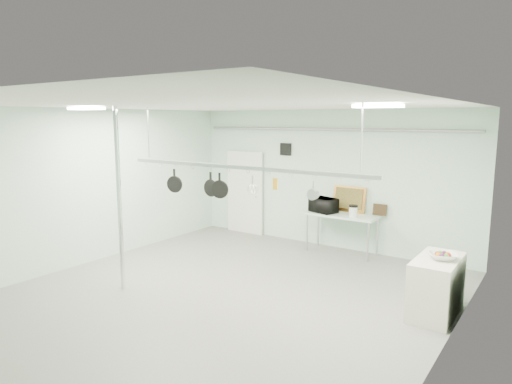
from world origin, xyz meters
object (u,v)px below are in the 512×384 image
Objects in this scene: pot_rack at (238,166)px; skillet_left at (174,180)px; chrome_pole at (119,200)px; side_cabinet at (436,287)px; skillet_mid at (211,184)px; coffee_canister at (353,212)px; fruit_bowl at (443,256)px; skillet_right at (220,185)px; prep_table at (342,217)px; microwave at (324,205)px.

skillet_left is (-1.46, 0.00, -0.36)m from pot_rack.
pot_rack is at bearing 25.35° from chrome_pole.
side_cabinet is 3.98m from skillet_mid.
chrome_pole is at bearing -123.27° from coffee_canister.
pot_rack is 11.59× the size of fruit_bowl.
fruit_bowl is (2.28, -2.04, -0.06)m from coffee_canister.
skillet_right is at bearing 180.00° from pot_rack.
pot_rack is 0.53m from skillet_right.
prep_table is at bearing 61.29° from chrome_pole.
skillet_right is at bearing -162.48° from fruit_bowl.
chrome_pole is at bearing -154.65° from pot_rack.
prep_table is (2.30, 4.20, -0.77)m from chrome_pole.
skillet_mid reaches higher than fruit_bowl.
chrome_pole is 1.04m from skillet_left.
skillet_mid is (-3.54, -1.10, 1.43)m from side_cabinet.
microwave is (-2.96, 2.10, 0.62)m from side_cabinet.
coffee_canister reaches higher than fruit_bowl.
chrome_pole is at bearing -143.49° from skillet_mid.
chrome_pole is 4.55m from microwave.
chrome_pole reaches higher than microwave.
skillet_mid and skillet_right have the same top height.
coffee_canister is 3.50m from skillet_mid.
microwave reaches higher than fruit_bowl.
skillet_left is (-4.47, -1.08, 0.92)m from fruit_bowl.
pot_rack reaches higher than skillet_left.
side_cabinet is at bearing 20.45° from pot_rack.
pot_rack is 11.31× the size of skillet_right.
prep_table is 3.78× the size of skillet_left.
fruit_bowl is at bearing -2.21° from skillet_right.
skillet_mid is 0.20m from skillet_right.
coffee_canister is 0.53× the size of fruit_bowl.
microwave is 3.70m from fruit_bowl.
microwave is at bearing 63.35° from skillet_right.
prep_table reaches higher than side_cabinet.
skillet_mid is at bearing 34.56° from chrome_pole.
microwave reaches higher than side_cabinet.
microwave is (-0.41, -0.10, 0.24)m from prep_table.
chrome_pole reaches higher than skillet_left.
pot_rack reaches higher than skillet_mid.
chrome_pole is 5.34m from fruit_bowl.
chrome_pole is at bearing -158.09° from fruit_bowl.
side_cabinet is 2.90× the size of fruit_bowl.
microwave is (1.89, 4.10, -0.53)m from chrome_pole.
microwave is 1.43× the size of fruit_bowl.
prep_table is 3.44m from fruit_bowl.
prep_table is at bearing 56.70° from skillet_right.
pot_rack is at bearing -160.34° from fruit_bowl.
pot_rack is (-2.95, -1.10, 1.78)m from side_cabinet.
skillet_right reaches higher than fruit_bowl.
chrome_pole is at bearing -157.59° from side_cabinet.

